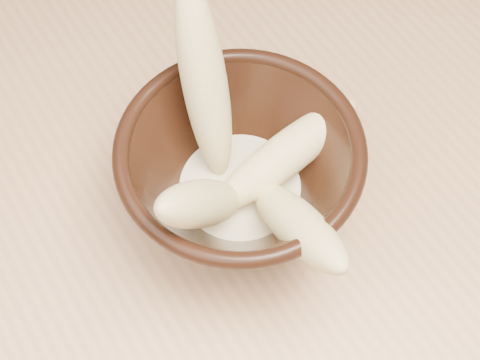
% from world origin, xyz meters
% --- Properties ---
extents(table, '(1.20, 0.80, 0.75)m').
position_xyz_m(table, '(0.00, 0.00, 0.67)').
color(table, tan).
rests_on(table, ground).
extents(bowl, '(0.19, 0.19, 0.10)m').
position_xyz_m(bowl, '(-0.06, 0.01, 0.81)').
color(bowl, black).
rests_on(bowl, table).
extents(milk_puddle, '(0.11, 0.11, 0.01)m').
position_xyz_m(milk_puddle, '(-0.06, 0.01, 0.78)').
color(milk_puddle, beige).
rests_on(milk_puddle, bowl).
extents(banana_upright, '(0.06, 0.11, 0.17)m').
position_xyz_m(banana_upright, '(-0.05, 0.07, 0.86)').
color(banana_upright, '#E3C686').
rests_on(banana_upright, bowl).
extents(banana_left, '(0.11, 0.08, 0.13)m').
position_xyz_m(banana_left, '(-0.10, -0.01, 0.84)').
color(banana_left, '#E3C686').
rests_on(banana_left, bowl).
extents(banana_across, '(0.15, 0.05, 0.05)m').
position_xyz_m(banana_across, '(-0.02, 0.01, 0.82)').
color(banana_across, '#E3C686').
rests_on(banana_across, bowl).
extents(banana_front, '(0.05, 0.14, 0.11)m').
position_xyz_m(banana_front, '(-0.05, -0.05, 0.83)').
color(banana_front, '#E3C686').
rests_on(banana_front, bowl).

